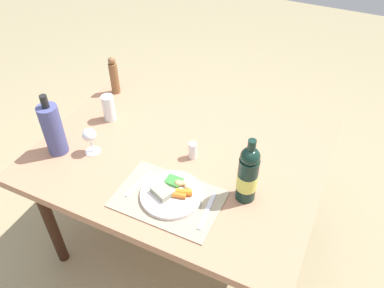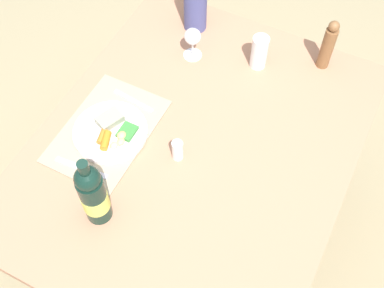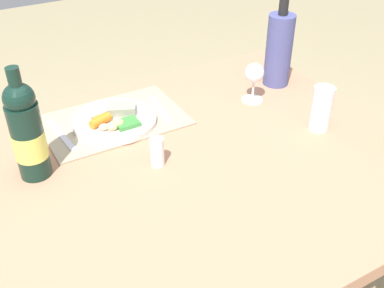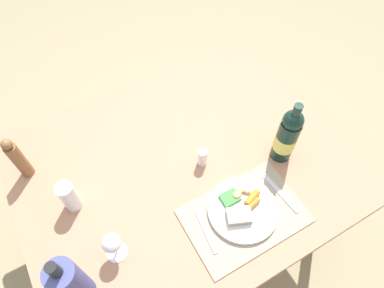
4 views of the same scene
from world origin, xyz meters
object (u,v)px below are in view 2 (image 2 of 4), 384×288
(knife, at_px, (81,168))
(cooler_bottle, at_px, (195,2))
(wine_glass, at_px, (193,38))
(salt_shaker, at_px, (178,150))
(fork, at_px, (133,101))
(dining_table, at_px, (195,154))
(dinner_plate, at_px, (111,131))
(water_tumbler, at_px, (259,54))
(wine_bottle, at_px, (93,194))
(pepper_mill, at_px, (328,45))

(knife, bearing_deg, cooler_bottle, 172.25)
(cooler_bottle, relative_size, wine_glass, 2.31)
(salt_shaker, xyz_separation_m, wine_glass, (-0.45, -0.17, 0.05))
(fork, bearing_deg, dining_table, 83.84)
(dinner_plate, distance_m, water_tumbler, 0.64)
(salt_shaker, bearing_deg, cooler_bottle, -158.75)
(wine_glass, xyz_separation_m, wine_bottle, (0.75, 0.04, 0.04))
(fork, bearing_deg, salt_shaker, 68.86)
(wine_bottle, bearing_deg, wine_glass, -176.69)
(cooler_bottle, bearing_deg, fork, -3.27)
(water_tumbler, bearing_deg, cooler_bottle, -104.25)
(dining_table, distance_m, pepper_mill, 0.65)
(dining_table, relative_size, water_tumbler, 9.38)
(salt_shaker, bearing_deg, knife, -54.58)
(dining_table, xyz_separation_m, wine_bottle, (0.38, -0.16, 0.20))
(fork, xyz_separation_m, wine_bottle, (0.44, 0.13, 0.13))
(dining_table, bearing_deg, dinner_plate, -71.70)
(water_tumbler, xyz_separation_m, wine_bottle, (0.83, -0.21, 0.07))
(dinner_plate, height_order, salt_shaker, salt_shaker)
(fork, relative_size, water_tumbler, 1.23)
(salt_shaker, bearing_deg, wine_bottle, -22.45)
(fork, relative_size, cooler_bottle, 0.55)
(water_tumbler, height_order, wine_glass, water_tumbler)
(knife, height_order, pepper_mill, pepper_mill)
(cooler_bottle, relative_size, water_tumbler, 2.22)
(fork, bearing_deg, water_tumbler, 145.05)
(fork, distance_m, salt_shaker, 0.30)
(fork, relative_size, knife, 0.89)
(knife, bearing_deg, wine_bottle, 47.41)
(fork, xyz_separation_m, knife, (0.33, -0.01, 0.00))
(cooler_bottle, bearing_deg, dining_table, 26.45)
(fork, bearing_deg, wine_glass, 170.68)
(dining_table, distance_m, fork, 0.31)
(fork, height_order, pepper_mill, pepper_mill)
(dining_table, relative_size, fork, 7.63)
(dinner_plate, height_order, wine_bottle, wine_bottle)
(wine_glass, bearing_deg, salt_shaker, 20.67)
(dining_table, height_order, pepper_mill, pepper_mill)
(dining_table, bearing_deg, fork, -102.98)
(fork, xyz_separation_m, pepper_mill, (-0.50, 0.57, 0.10))
(cooler_bottle, xyz_separation_m, wine_glass, (0.15, 0.06, -0.04))
(salt_shaker, bearing_deg, dinner_plate, -84.77)
(knife, bearing_deg, water_tumbler, 148.66)
(knife, height_order, water_tumbler, water_tumbler)
(fork, xyz_separation_m, cooler_bottle, (-0.46, 0.03, 0.12))
(cooler_bottle, height_order, wine_bottle, cooler_bottle)
(dining_table, distance_m, dinner_plate, 0.31)
(dining_table, bearing_deg, cooler_bottle, -153.55)
(pepper_mill, bearing_deg, knife, -35.02)
(wine_bottle, bearing_deg, pepper_mill, 155.16)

